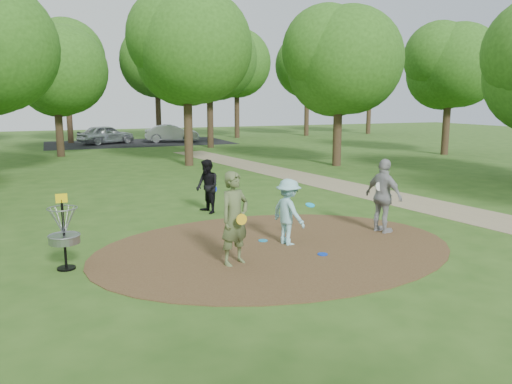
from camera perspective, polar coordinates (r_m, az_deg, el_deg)
name	(u,v)px	position (r m, az deg, el deg)	size (l,w,h in m)	color
ground	(276,248)	(11.51, 2.31, -6.40)	(100.00, 100.00, 0.00)	#2D5119
dirt_clearing	(276,247)	(11.51, 2.31, -6.35)	(8.40, 8.40, 0.02)	#47301C
footpath	(436,207)	(16.71, 19.92, -1.67)	(2.00, 40.00, 0.01)	#8C7A5B
parking_lot	(139,143)	(40.67, -13.18, 5.51)	(14.00, 8.00, 0.01)	black
player_observer_with_disc	(235,219)	(10.14, -2.46, -3.06)	(0.83, 0.71, 1.94)	#536138
player_throwing_with_disc	(288,212)	(11.60, 3.72, -2.31)	(1.07, 1.12, 1.56)	#8FCED5
player_walking_with_disc	(207,186)	(14.90, -5.59, 0.63)	(0.75, 0.89, 1.61)	black
player_waiting_with_disc	(384,196)	(13.00, 14.38, -0.46)	(0.70, 1.19, 1.89)	#999A9C
disc_ground_cyan	(263,241)	(11.99, 0.81, -5.57)	(0.22, 0.22, 0.02)	#1889C1
disc_ground_blue	(323,254)	(11.05, 7.61, -7.06)	(0.22, 0.22, 0.02)	#0B35C6
car_left	(106,134)	(40.15, -16.77, 6.31)	(1.71, 4.25, 1.45)	#B9BDC1
car_right	(172,133)	(40.72, -9.59, 6.62)	(1.48, 4.24, 1.40)	#9B9DA2
disc_golf_basket	(63,227)	(10.58, -21.14, -3.73)	(0.63, 0.63, 1.54)	black
tree_ring	(238,50)	(19.52, -2.08, 15.89)	(37.09, 45.08, 9.11)	#332316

